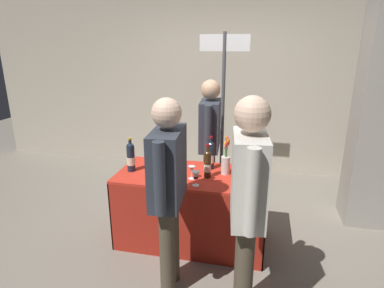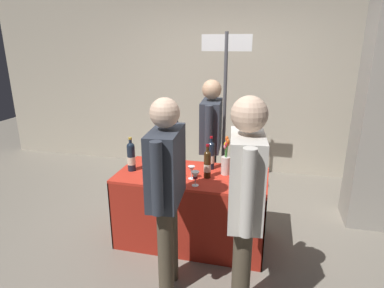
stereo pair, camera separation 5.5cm
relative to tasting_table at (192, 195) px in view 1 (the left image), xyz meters
The scene contains 16 objects.
ground_plane 0.50m from the tasting_table, ahead, with size 12.00×12.00×0.00m, color gray.
back_partition 2.26m from the tasting_table, 90.00° to the left, with size 7.63×0.12×2.60m, color #B2A893.
tasting_table is the anchor object (origin of this frame).
featured_wine_bottle 0.60m from the tasting_table, ahead, with size 0.08×0.08×0.30m.
display_bottle_0 0.40m from the tasting_table, 17.88° to the right, with size 0.07×0.07×0.32m.
display_bottle_1 0.71m from the tasting_table, behind, with size 0.08×0.08×0.34m.
display_bottle_2 0.47m from the tasting_table, behind, with size 0.07×0.07×0.33m.
display_bottle_3 0.43m from the tasting_table, 48.17° to the left, with size 0.07×0.07×0.34m.
wine_glass_near_vendor 0.34m from the tasting_table, 78.89° to the right, with size 0.06×0.06×0.12m.
wine_glass_mid 0.42m from the tasting_table, 70.32° to the right, with size 0.07×0.07×0.13m.
flower_vase 0.48m from the tasting_table, 12.79° to the left, with size 0.08×0.09×0.37m.
brochure_stand 0.34m from the tasting_table, 152.13° to the right, with size 0.16×0.01×0.16m, color silver.
vendor_presenter 0.79m from the tasting_table, 84.78° to the left, with size 0.25×0.64×1.55m.
taster_foreground_right 0.82m from the tasting_table, 92.37° to the right, with size 0.25×0.64×1.57m.
taster_foreground_left 1.15m from the tasting_table, 57.15° to the right, with size 0.26×0.59×1.63m.
booth_signpost 1.42m from the tasting_table, 83.30° to the left, with size 0.60×0.04×2.05m.
Camera 1 is at (0.63, -2.80, 1.93)m, focal length 30.19 mm.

